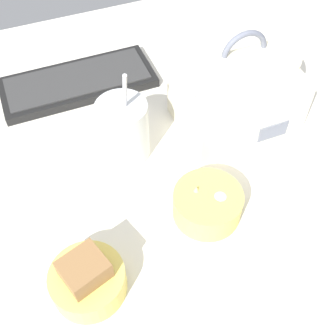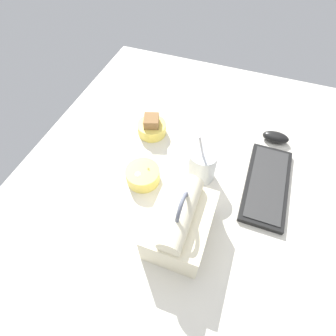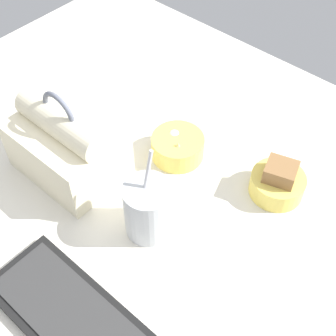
{
  "view_description": "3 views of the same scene",
  "coord_description": "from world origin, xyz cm",
  "px_view_note": "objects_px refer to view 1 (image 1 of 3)",
  "views": [
    {
      "loc": [
        -15.11,
        -44.24,
        60.9
      ],
      "look_at": [
        1.17,
        -4.09,
        7.0
      ],
      "focal_mm": 45.0,
      "sensor_mm": 36.0,
      "label": 1
    },
    {
      "loc": [
        48.53,
        13.09,
        75.3
      ],
      "look_at": [
        1.17,
        -4.09,
        7.0
      ],
      "focal_mm": 28.0,
      "sensor_mm": 36.0,
      "label": 2
    },
    {
      "loc": [
        -38.29,
        40.64,
        76.26
      ],
      "look_at": [
        1.17,
        -4.09,
        7.0
      ],
      "focal_mm": 50.0,
      "sensor_mm": 36.0,
      "label": 3
    }
  ],
  "objects_px": {
    "bento_bowl_sandwich": "(88,279)",
    "keyboard": "(78,82)",
    "bento_bowl_snacks": "(207,203)",
    "lunch_bag": "(237,93)",
    "soup_cup": "(123,129)"
  },
  "relations": [
    {
      "from": "bento_bowl_sandwich",
      "to": "keyboard",
      "type": "bearing_deg",
      "value": 77.65
    },
    {
      "from": "bento_bowl_snacks",
      "to": "lunch_bag",
      "type": "bearing_deg",
      "value": 51.13
    },
    {
      "from": "keyboard",
      "to": "bento_bowl_sandwich",
      "type": "distance_m",
      "value": 0.46
    },
    {
      "from": "bento_bowl_sandwich",
      "to": "bento_bowl_snacks",
      "type": "height_order",
      "value": "bento_bowl_sandwich"
    },
    {
      "from": "lunch_bag",
      "to": "bento_bowl_snacks",
      "type": "bearing_deg",
      "value": -128.87
    },
    {
      "from": "keyboard",
      "to": "soup_cup",
      "type": "distance_m",
      "value": 0.22
    },
    {
      "from": "keyboard",
      "to": "lunch_bag",
      "type": "relative_size",
      "value": 1.48
    },
    {
      "from": "bento_bowl_sandwich",
      "to": "lunch_bag",
      "type": "bearing_deg",
      "value": 33.01
    },
    {
      "from": "lunch_bag",
      "to": "keyboard",
      "type": "bearing_deg",
      "value": 139.72
    },
    {
      "from": "soup_cup",
      "to": "bento_bowl_snacks",
      "type": "relative_size",
      "value": 1.72
    },
    {
      "from": "keyboard",
      "to": "soup_cup",
      "type": "relative_size",
      "value": 1.65
    },
    {
      "from": "lunch_bag",
      "to": "bento_bowl_snacks",
      "type": "relative_size",
      "value": 1.92
    },
    {
      "from": "soup_cup",
      "to": "bento_bowl_snacks",
      "type": "xyz_separation_m",
      "value": [
        0.08,
        -0.18,
        -0.03
      ]
    },
    {
      "from": "bento_bowl_sandwich",
      "to": "bento_bowl_snacks",
      "type": "relative_size",
      "value": 0.96
    },
    {
      "from": "lunch_bag",
      "to": "soup_cup",
      "type": "height_order",
      "value": "lunch_bag"
    }
  ]
}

